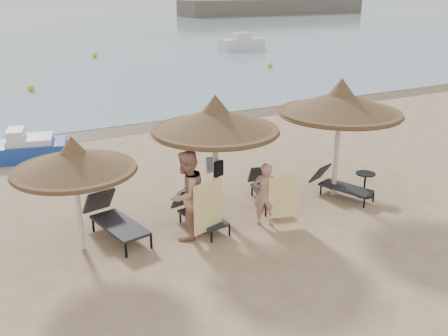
# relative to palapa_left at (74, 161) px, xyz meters

# --- Properties ---
(ground) EXTENTS (160.00, 160.00, 0.00)m
(ground) POSITION_rel_palapa_left_xyz_m (3.18, -0.59, -2.02)
(ground) COLOR tan
(ground) RESTS_ON ground
(wet_sand_strip) EXTENTS (200.00, 1.60, 0.01)m
(wet_sand_strip) POSITION_rel_palapa_left_xyz_m (3.18, 8.81, -2.02)
(wet_sand_strip) COLOR brown
(wet_sand_strip) RESTS_ON ground
(palapa_left) EXTENTS (2.56, 2.56, 2.54)m
(palapa_left) POSITION_rel_palapa_left_xyz_m (0.00, 0.00, 0.00)
(palapa_left) COLOR beige
(palapa_left) RESTS_ON ground
(palapa_center) EXTENTS (3.05, 3.05, 3.02)m
(palapa_center) POSITION_rel_palapa_left_xyz_m (3.34, 0.18, 0.39)
(palapa_center) COLOR beige
(palapa_center) RESTS_ON ground
(palapa_right) EXTENTS (3.21, 3.21, 3.18)m
(palapa_right) POSITION_rel_palapa_left_xyz_m (6.76, -0.21, 0.51)
(palapa_right) COLOR beige
(palapa_right) RESTS_ON ground
(lounger_far_left) EXTENTS (1.05, 2.13, 0.91)m
(lounger_far_left) POSITION_rel_palapa_left_xyz_m (0.80, 0.33, -1.61)
(lounger_far_left) COLOR black
(lounger_far_left) RESTS_ON ground
(lounger_near_left) EXTENTS (0.82, 1.75, 0.75)m
(lounger_near_left) POSITION_rel_palapa_left_xyz_m (2.68, -0.14, -1.68)
(lounger_near_left) COLOR black
(lounger_near_left) RESTS_ON ground
(lounger_near_right) EXTENTS (1.06, 1.85, 0.79)m
(lounger_near_right) POSITION_rel_palapa_left_xyz_m (4.90, 0.33, -1.67)
(lounger_near_right) COLOR black
(lounger_near_right) RESTS_ON ground
(lounger_far_right) EXTENTS (1.10, 1.79, 0.76)m
(lounger_far_right) POSITION_rel_palapa_left_xyz_m (6.80, -0.33, -1.68)
(lounger_far_right) COLOR black
(lounger_far_right) RESTS_ON ground
(side_table) EXTENTS (0.53, 0.53, 0.64)m
(side_table) POSITION_rel_palapa_left_xyz_m (7.44, -0.66, -1.72)
(side_table) COLOR black
(side_table) RESTS_ON ground
(person_left) EXTENTS (1.30, 1.15, 2.38)m
(person_left) POSITION_rel_palapa_left_xyz_m (2.23, -0.57, -0.83)
(person_left) COLOR tan
(person_left) RESTS_ON ground
(person_right) EXTENTS (0.98, 0.91, 1.79)m
(person_right) POSITION_rel_palapa_left_xyz_m (4.10, -0.85, -1.12)
(person_right) COLOR tan
(person_right) RESTS_ON ground
(towel_left) EXTENTS (0.81, 0.25, 1.18)m
(towel_left) POSITION_rel_palapa_left_xyz_m (2.58, -0.92, -1.21)
(towel_left) COLOR yellow
(towel_left) RESTS_ON ground
(towel_right) EXTENTS (0.71, 0.23, 1.03)m
(towel_right) POSITION_rel_palapa_left_xyz_m (4.45, -1.10, -1.31)
(towel_right) COLOR yellow
(towel_right) RESTS_ON ground
(bag_patterned) EXTENTS (0.31, 0.14, 0.38)m
(bag_patterned) POSITION_rel_palapa_left_xyz_m (3.34, 0.36, -0.76)
(bag_patterned) COLOR white
(bag_patterned) RESTS_ON ground
(bag_dark) EXTENTS (0.28, 0.18, 0.37)m
(bag_dark) POSITION_rel_palapa_left_xyz_m (3.34, 0.02, -0.76)
(bag_dark) COLOR black
(bag_dark) RESTS_ON ground
(pedal_boat) EXTENTS (2.46, 1.81, 1.03)m
(pedal_boat) POSITION_rel_palapa_left_xyz_m (-0.04, 6.89, -1.64)
(pedal_boat) COLOR #183A99
(pedal_boat) RESTS_ON ground
(buoy_mid) EXTENTS (0.41, 0.41, 0.41)m
(buoy_mid) POSITION_rel_palapa_left_xyz_m (8.42, 31.06, -1.81)
(buoy_mid) COLOR yellow
(buoy_mid) RESTS_ON ground
(buoy_right) EXTENTS (0.37, 0.37, 0.37)m
(buoy_right) POSITION_rel_palapa_left_xyz_m (17.84, 19.72, -1.83)
(buoy_right) COLOR yellow
(buoy_right) RESTS_ON ground
(buoy_extra) EXTENTS (0.37, 0.37, 0.37)m
(buoy_extra) POSITION_rel_palapa_left_xyz_m (1.72, 18.80, -1.84)
(buoy_extra) COLOR yellow
(buoy_extra) RESTS_ON ground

